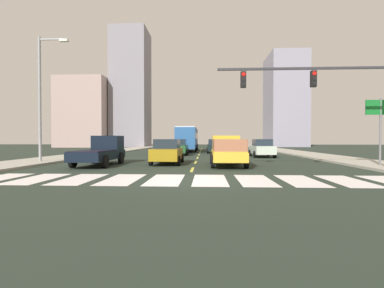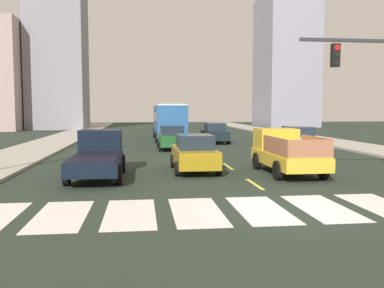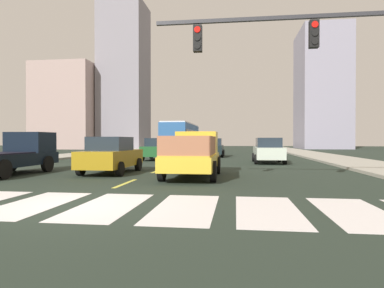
{
  "view_description": "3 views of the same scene",
  "coord_description": "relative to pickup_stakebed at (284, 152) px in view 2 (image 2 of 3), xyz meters",
  "views": [
    {
      "loc": [
        0.77,
        -11.76,
        1.71
      ],
      "look_at": [
        -0.71,
        17.92,
        1.21
      ],
      "focal_mm": 26.21,
      "sensor_mm": 36.0,
      "label": 1
    },
    {
      "loc": [
        -4.33,
        -11.45,
        2.9
      ],
      "look_at": [
        -1.39,
        12.61,
        0.85
      ],
      "focal_mm": 38.81,
      "sensor_mm": 36.0,
      "label": 2
    },
    {
      "loc": [
        3.95,
        -7.58,
        1.58
      ],
      "look_at": [
        0.65,
        17.63,
        1.26
      ],
      "focal_mm": 31.11,
      "sensor_mm": 36.0,
      "label": 3
    }
  ],
  "objects": [
    {
      "name": "ground_plane",
      "position": [
        -2.16,
        -6.76,
        -0.94
      ],
      "size": [
        160.0,
        160.0,
        0.0
      ],
      "primitive_type": "plane",
      "color": "#242F26"
    },
    {
      "name": "sidewalk_right",
      "position": [
        9.67,
        11.24,
        -0.86
      ],
      "size": [
        3.99,
        110.0,
        0.15
      ],
      "primitive_type": "cube",
      "color": "#A39F91",
      "rests_on": "ground"
    },
    {
      "name": "sidewalk_left",
      "position": [
        -13.98,
        11.24,
        -0.86
      ],
      "size": [
        3.99,
        110.0,
        0.15
      ],
      "primitive_type": "cube",
      "color": "#A39F91",
      "rests_on": "ground"
    },
    {
      "name": "crosswalk_stripe_1",
      "position": [
        -8.69,
        -6.76,
        -0.93
      ],
      "size": [
        1.4,
        3.42,
        0.01
      ],
      "primitive_type": "cube",
      "color": "silver",
      "rests_on": "ground"
    },
    {
      "name": "crosswalk_stripe_2",
      "position": [
        -6.82,
        -6.76,
        -0.93
      ],
      "size": [
        1.4,
        3.42,
        0.01
      ],
      "primitive_type": "cube",
      "color": "silver",
      "rests_on": "ground"
    },
    {
      "name": "crosswalk_stripe_3",
      "position": [
        -4.95,
        -6.76,
        -0.93
      ],
      "size": [
        1.4,
        3.42,
        0.01
      ],
      "primitive_type": "cube",
      "color": "silver",
      "rests_on": "ground"
    },
    {
      "name": "crosswalk_stripe_4",
      "position": [
        -3.09,
        -6.76,
        -0.93
      ],
      "size": [
        1.4,
        3.42,
        0.01
      ],
      "primitive_type": "cube",
      "color": "silver",
      "rests_on": "ground"
    },
    {
      "name": "crosswalk_stripe_5",
      "position": [
        -1.22,
        -6.76,
        -0.93
      ],
      "size": [
        1.4,
        3.42,
        0.01
      ],
      "primitive_type": "cube",
      "color": "silver",
      "rests_on": "ground"
    },
    {
      "name": "crosswalk_stripe_6",
      "position": [
        0.64,
        -6.76,
        -0.93
      ],
      "size": [
        1.4,
        3.42,
        0.01
      ],
      "primitive_type": "cube",
      "color": "silver",
      "rests_on": "ground"
    },
    {
      "name": "lane_dash_0",
      "position": [
        -2.16,
        -2.76,
        -0.93
      ],
      "size": [
        0.16,
        2.4,
        0.01
      ],
      "primitive_type": "cube",
      "color": "#D3CC4A",
      "rests_on": "ground"
    },
    {
      "name": "lane_dash_1",
      "position": [
        -2.16,
        2.24,
        -0.93
      ],
      "size": [
        0.16,
        2.4,
        0.01
      ],
      "primitive_type": "cube",
      "color": "#D3CC4A",
      "rests_on": "ground"
    },
    {
      "name": "lane_dash_2",
      "position": [
        -2.16,
        7.24,
        -0.93
      ],
      "size": [
        0.16,
        2.4,
        0.01
      ],
      "primitive_type": "cube",
      "color": "#D3CC4A",
      "rests_on": "ground"
    },
    {
      "name": "lane_dash_3",
      "position": [
        -2.16,
        12.24,
        -0.93
      ],
      "size": [
        0.16,
        2.4,
        0.01
      ],
      "primitive_type": "cube",
      "color": "#D3CC4A",
      "rests_on": "ground"
    },
    {
      "name": "lane_dash_4",
      "position": [
        -2.16,
        17.24,
        -0.93
      ],
      "size": [
        0.16,
        2.4,
        0.01
      ],
      "primitive_type": "cube",
      "color": "#D3CC4A",
      "rests_on": "ground"
    },
    {
      "name": "lane_dash_5",
      "position": [
        -2.16,
        22.24,
        -0.93
      ],
      "size": [
        0.16,
        2.4,
        0.01
      ],
      "primitive_type": "cube",
      "color": "#D3CC4A",
      "rests_on": "ground"
    },
    {
      "name": "lane_dash_6",
      "position": [
        -2.16,
        27.24,
        -0.93
      ],
      "size": [
        0.16,
        2.4,
        0.01
      ],
      "primitive_type": "cube",
      "color": "#D3CC4A",
      "rests_on": "ground"
    },
    {
      "name": "lane_dash_7",
      "position": [
        -2.16,
        32.24,
        -0.93
      ],
      "size": [
        0.16,
        2.4,
        0.01
      ],
      "primitive_type": "cube",
      "color": "#D3CC4A",
      "rests_on": "ground"
    },
    {
      "name": "pickup_stakebed",
      "position": [
        0.0,
        0.0,
        0.0
      ],
      "size": [
        2.18,
        5.2,
        1.96
      ],
      "rotation": [
        0.0,
        0.0,
        -0.01
      ],
      "color": "gold",
      "rests_on": "ground"
    },
    {
      "name": "pickup_dark",
      "position": [
        -8.34,
        -0.17,
        -0.02
      ],
      "size": [
        2.18,
        5.2,
        1.96
      ],
      "rotation": [
        0.0,
        0.0,
        0.03
      ],
      "color": "black",
      "rests_on": "ground"
    },
    {
      "name": "city_bus",
      "position": [
        -3.95,
        20.68,
        1.02
      ],
      "size": [
        2.72,
        10.8,
        3.32
      ],
      "rotation": [
        0.0,
        0.0,
        0.03
      ],
      "color": "#285896",
      "rests_on": "ground"
    },
    {
      "name": "sedan_near_right",
      "position": [
        -4.06,
        0.81,
        -0.08
      ],
      "size": [
        2.02,
        4.4,
        1.72
      ],
      "rotation": [
        0.0,
        0.0,
        -0.03
      ],
      "color": "#9B7915",
      "rests_on": "ground"
    },
    {
      "name": "sedan_far",
      "position": [
        -4.33,
        11.5,
        -0.08
      ],
      "size": [
        2.02,
        4.4,
        1.72
      ],
      "rotation": [
        0.0,
        0.0,
        -0.02
      ],
      "color": "#1F5428",
      "rests_on": "ground"
    },
    {
      "name": "sedan_near_left",
      "position": [
        -0.28,
        16.63,
        -0.08
      ],
      "size": [
        2.02,
        4.4,
        1.72
      ],
      "rotation": [
        0.0,
        0.0,
        0.0
      ],
      "color": "black",
      "rests_on": "ground"
    },
    {
      "name": "sedan_mid",
      "position": [
        4.01,
        8.81,
        -0.08
      ],
      "size": [
        2.02,
        4.4,
        1.72
      ],
      "rotation": [
        0.0,
        0.0,
        -0.03
      ],
      "color": "silver",
      "rests_on": "ground"
    },
    {
      "name": "tower_tall_centre",
      "position": [
        -18.39,
        44.39,
        12.21
      ],
      "size": [
        7.82,
        8.06,
        26.28
      ],
      "primitive_type": "cube",
      "color": "gray",
      "rests_on": "ground"
    },
    {
      "name": "block_mid_left",
      "position": [
        17.39,
        49.22,
        9.85
      ],
      "size": [
        8.12,
        11.26,
        21.58
      ],
      "primitive_type": "cube",
      "color": "gray",
      "rests_on": "ground"
    }
  ]
}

